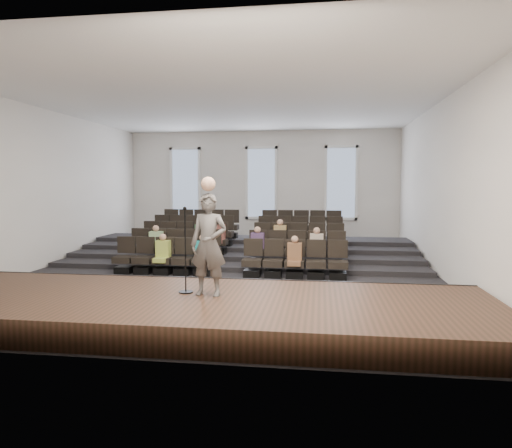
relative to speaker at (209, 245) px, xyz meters
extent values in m
plane|color=black|center=(-0.54, 4.90, -1.48)|extent=(14.00, 14.00, 0.00)
cube|color=white|center=(-0.54, 4.90, 3.53)|extent=(12.00, 14.00, 0.02)
cube|color=white|center=(-0.54, 11.92, 1.02)|extent=(12.00, 0.04, 5.00)
cube|color=white|center=(-0.54, -2.12, 1.02)|extent=(12.00, 0.04, 5.00)
cube|color=white|center=(-6.56, 4.90, 1.02)|extent=(0.04, 14.00, 5.00)
cube|color=white|center=(5.48, 4.90, 1.02)|extent=(0.04, 14.00, 5.00)
cube|color=#442A1D|center=(-0.54, -0.20, -1.23)|extent=(11.80, 3.60, 0.50)
cube|color=black|center=(-0.54, 1.57, -1.23)|extent=(11.80, 0.06, 0.52)
cube|color=black|center=(-0.54, 7.23, -1.40)|extent=(11.80, 4.80, 0.15)
cube|color=black|center=(-0.54, 7.75, -1.33)|extent=(11.80, 3.75, 0.30)
cube|color=black|center=(-0.54, 8.28, -1.25)|extent=(11.80, 2.70, 0.45)
cube|color=black|center=(-0.54, 8.80, -1.18)|extent=(11.80, 1.65, 0.60)
cube|color=black|center=(-3.66, 4.30, -1.38)|extent=(0.47, 0.43, 0.20)
cube|color=black|center=(-3.66, 4.30, -1.07)|extent=(0.55, 0.50, 0.19)
cube|color=black|center=(-3.66, 4.51, -0.66)|extent=(0.55, 0.08, 0.50)
cube|color=black|center=(-3.06, 4.30, -1.38)|extent=(0.47, 0.43, 0.20)
cube|color=black|center=(-3.06, 4.30, -1.07)|extent=(0.55, 0.50, 0.19)
cube|color=black|center=(-3.06, 4.51, -0.66)|extent=(0.55, 0.08, 0.50)
cube|color=black|center=(-2.46, 4.30, -1.38)|extent=(0.47, 0.43, 0.20)
cube|color=black|center=(-2.46, 4.30, -1.07)|extent=(0.55, 0.50, 0.19)
cube|color=black|center=(-2.46, 4.51, -0.66)|extent=(0.55, 0.08, 0.50)
cube|color=black|center=(-1.86, 4.30, -1.38)|extent=(0.47, 0.43, 0.20)
cube|color=black|center=(-1.86, 4.30, -1.07)|extent=(0.55, 0.50, 0.19)
cube|color=black|center=(-1.86, 4.51, -0.66)|extent=(0.55, 0.08, 0.50)
cube|color=black|center=(-1.26, 4.30, -1.38)|extent=(0.47, 0.43, 0.20)
cube|color=black|center=(-1.26, 4.30, -1.07)|extent=(0.55, 0.50, 0.19)
cube|color=black|center=(-1.26, 4.51, -0.66)|extent=(0.55, 0.08, 0.50)
cube|color=black|center=(0.19, 4.30, -1.38)|extent=(0.47, 0.43, 0.20)
cube|color=black|center=(0.19, 4.30, -1.07)|extent=(0.55, 0.50, 0.19)
cube|color=black|center=(0.19, 4.51, -0.66)|extent=(0.55, 0.08, 0.50)
cube|color=black|center=(0.79, 4.30, -1.38)|extent=(0.47, 0.43, 0.20)
cube|color=black|center=(0.79, 4.30, -1.07)|extent=(0.55, 0.50, 0.19)
cube|color=black|center=(0.79, 4.51, -0.66)|extent=(0.55, 0.08, 0.50)
cube|color=black|center=(1.39, 4.30, -1.38)|extent=(0.47, 0.43, 0.20)
cube|color=black|center=(1.39, 4.30, -1.07)|extent=(0.55, 0.50, 0.19)
cube|color=black|center=(1.39, 4.51, -0.66)|extent=(0.55, 0.08, 0.50)
cube|color=black|center=(1.99, 4.30, -1.38)|extent=(0.47, 0.43, 0.20)
cube|color=black|center=(1.99, 4.30, -1.07)|extent=(0.55, 0.50, 0.19)
cube|color=black|center=(1.99, 4.51, -0.66)|extent=(0.55, 0.08, 0.50)
cube|color=black|center=(2.59, 4.30, -1.38)|extent=(0.47, 0.43, 0.20)
cube|color=black|center=(2.59, 4.30, -1.07)|extent=(0.55, 0.50, 0.19)
cube|color=black|center=(2.59, 4.51, -0.66)|extent=(0.55, 0.08, 0.50)
cube|color=black|center=(-3.66, 5.35, -1.23)|extent=(0.47, 0.43, 0.20)
cube|color=black|center=(-3.66, 5.35, -0.92)|extent=(0.55, 0.50, 0.19)
cube|color=black|center=(-3.66, 5.56, -0.51)|extent=(0.55, 0.08, 0.50)
cube|color=black|center=(-3.06, 5.35, -1.23)|extent=(0.47, 0.43, 0.20)
cube|color=black|center=(-3.06, 5.35, -0.92)|extent=(0.55, 0.50, 0.19)
cube|color=black|center=(-3.06, 5.56, -0.51)|extent=(0.55, 0.08, 0.50)
cube|color=black|center=(-2.46, 5.35, -1.23)|extent=(0.47, 0.43, 0.20)
cube|color=black|center=(-2.46, 5.35, -0.92)|extent=(0.55, 0.50, 0.19)
cube|color=black|center=(-2.46, 5.56, -0.51)|extent=(0.55, 0.08, 0.50)
cube|color=black|center=(-1.86, 5.35, -1.23)|extent=(0.47, 0.43, 0.20)
cube|color=black|center=(-1.86, 5.35, -0.92)|extent=(0.55, 0.50, 0.19)
cube|color=black|center=(-1.86, 5.56, -0.51)|extent=(0.55, 0.08, 0.50)
cube|color=black|center=(-1.26, 5.35, -1.23)|extent=(0.47, 0.43, 0.20)
cube|color=black|center=(-1.26, 5.35, -0.92)|extent=(0.55, 0.50, 0.19)
cube|color=black|center=(-1.26, 5.56, -0.51)|extent=(0.55, 0.08, 0.50)
cube|color=black|center=(0.19, 5.35, -1.23)|extent=(0.47, 0.43, 0.20)
cube|color=black|center=(0.19, 5.35, -0.92)|extent=(0.55, 0.50, 0.19)
cube|color=black|center=(0.19, 5.56, -0.51)|extent=(0.55, 0.08, 0.50)
cube|color=black|center=(0.79, 5.35, -1.23)|extent=(0.47, 0.43, 0.20)
cube|color=black|center=(0.79, 5.35, -0.92)|extent=(0.55, 0.50, 0.19)
cube|color=black|center=(0.79, 5.56, -0.51)|extent=(0.55, 0.08, 0.50)
cube|color=black|center=(1.39, 5.35, -1.23)|extent=(0.47, 0.43, 0.20)
cube|color=black|center=(1.39, 5.35, -0.92)|extent=(0.55, 0.50, 0.19)
cube|color=black|center=(1.39, 5.56, -0.51)|extent=(0.55, 0.08, 0.50)
cube|color=black|center=(1.99, 5.35, -1.23)|extent=(0.47, 0.43, 0.20)
cube|color=black|center=(1.99, 5.35, -0.92)|extent=(0.55, 0.50, 0.19)
cube|color=black|center=(1.99, 5.56, -0.51)|extent=(0.55, 0.08, 0.50)
cube|color=black|center=(2.59, 5.35, -1.23)|extent=(0.47, 0.43, 0.20)
cube|color=black|center=(2.59, 5.35, -0.92)|extent=(0.55, 0.50, 0.19)
cube|color=black|center=(2.59, 5.56, -0.51)|extent=(0.55, 0.08, 0.50)
cube|color=black|center=(-3.66, 6.40, -1.08)|extent=(0.47, 0.42, 0.20)
cube|color=black|center=(-3.66, 6.40, -0.77)|extent=(0.55, 0.50, 0.19)
cube|color=black|center=(-3.66, 6.61, -0.36)|extent=(0.55, 0.08, 0.50)
cube|color=black|center=(-3.06, 6.40, -1.08)|extent=(0.47, 0.42, 0.20)
cube|color=black|center=(-3.06, 6.40, -0.77)|extent=(0.55, 0.50, 0.19)
cube|color=black|center=(-3.06, 6.61, -0.36)|extent=(0.55, 0.08, 0.50)
cube|color=black|center=(-2.46, 6.40, -1.08)|extent=(0.47, 0.42, 0.20)
cube|color=black|center=(-2.46, 6.40, -0.77)|extent=(0.55, 0.50, 0.19)
cube|color=black|center=(-2.46, 6.61, -0.36)|extent=(0.55, 0.08, 0.50)
cube|color=black|center=(-1.86, 6.40, -1.08)|extent=(0.47, 0.42, 0.20)
cube|color=black|center=(-1.86, 6.40, -0.77)|extent=(0.55, 0.50, 0.19)
cube|color=black|center=(-1.86, 6.61, -0.36)|extent=(0.55, 0.08, 0.50)
cube|color=black|center=(-1.26, 6.40, -1.08)|extent=(0.47, 0.42, 0.20)
cube|color=black|center=(-1.26, 6.40, -0.77)|extent=(0.55, 0.50, 0.19)
cube|color=black|center=(-1.26, 6.61, -0.36)|extent=(0.55, 0.08, 0.50)
cube|color=black|center=(0.19, 6.40, -1.08)|extent=(0.47, 0.42, 0.20)
cube|color=black|center=(0.19, 6.40, -0.77)|extent=(0.55, 0.50, 0.19)
cube|color=black|center=(0.19, 6.61, -0.36)|extent=(0.55, 0.08, 0.50)
cube|color=black|center=(0.79, 6.40, -1.08)|extent=(0.47, 0.42, 0.20)
cube|color=black|center=(0.79, 6.40, -0.77)|extent=(0.55, 0.50, 0.19)
cube|color=black|center=(0.79, 6.61, -0.36)|extent=(0.55, 0.08, 0.50)
cube|color=black|center=(1.39, 6.40, -1.08)|extent=(0.47, 0.42, 0.20)
cube|color=black|center=(1.39, 6.40, -0.77)|extent=(0.55, 0.50, 0.19)
cube|color=black|center=(1.39, 6.61, -0.36)|extent=(0.55, 0.08, 0.50)
cube|color=black|center=(1.99, 6.40, -1.08)|extent=(0.47, 0.42, 0.20)
cube|color=black|center=(1.99, 6.40, -0.77)|extent=(0.55, 0.50, 0.19)
cube|color=black|center=(1.99, 6.61, -0.36)|extent=(0.55, 0.08, 0.50)
cube|color=black|center=(2.59, 6.40, -1.08)|extent=(0.47, 0.42, 0.20)
cube|color=black|center=(2.59, 6.40, -0.77)|extent=(0.55, 0.50, 0.19)
cube|color=black|center=(2.59, 6.61, -0.36)|extent=(0.55, 0.08, 0.50)
cube|color=black|center=(-3.66, 7.45, -0.93)|extent=(0.47, 0.42, 0.20)
cube|color=black|center=(-3.66, 7.45, -0.62)|extent=(0.55, 0.50, 0.19)
cube|color=black|center=(-3.66, 7.66, -0.21)|extent=(0.55, 0.08, 0.50)
cube|color=black|center=(-3.06, 7.45, -0.93)|extent=(0.47, 0.42, 0.20)
cube|color=black|center=(-3.06, 7.45, -0.62)|extent=(0.55, 0.50, 0.19)
cube|color=black|center=(-3.06, 7.66, -0.21)|extent=(0.55, 0.08, 0.50)
cube|color=black|center=(-2.46, 7.45, -0.93)|extent=(0.47, 0.42, 0.20)
cube|color=black|center=(-2.46, 7.45, -0.62)|extent=(0.55, 0.50, 0.19)
cube|color=black|center=(-2.46, 7.66, -0.21)|extent=(0.55, 0.08, 0.50)
cube|color=black|center=(-1.86, 7.45, -0.93)|extent=(0.47, 0.42, 0.20)
cube|color=black|center=(-1.86, 7.45, -0.62)|extent=(0.55, 0.50, 0.19)
cube|color=black|center=(-1.86, 7.66, -0.21)|extent=(0.55, 0.08, 0.50)
cube|color=black|center=(-1.26, 7.45, -0.93)|extent=(0.47, 0.42, 0.20)
cube|color=black|center=(-1.26, 7.45, -0.62)|extent=(0.55, 0.50, 0.19)
cube|color=black|center=(-1.26, 7.66, -0.21)|extent=(0.55, 0.08, 0.50)
cube|color=black|center=(0.19, 7.45, -0.93)|extent=(0.47, 0.42, 0.20)
cube|color=black|center=(0.19, 7.45, -0.62)|extent=(0.55, 0.50, 0.19)
cube|color=black|center=(0.19, 7.66, -0.21)|extent=(0.55, 0.08, 0.50)
cube|color=black|center=(0.79, 7.45, -0.93)|extent=(0.47, 0.42, 0.20)
cube|color=black|center=(0.79, 7.45, -0.62)|extent=(0.55, 0.50, 0.19)
cube|color=black|center=(0.79, 7.66, -0.21)|extent=(0.55, 0.08, 0.50)
cube|color=black|center=(1.39, 7.45, -0.93)|extent=(0.47, 0.42, 0.20)
cube|color=black|center=(1.39, 7.45, -0.62)|extent=(0.55, 0.50, 0.19)
cube|color=black|center=(1.39, 7.66, -0.21)|extent=(0.55, 0.08, 0.50)
cube|color=black|center=(1.99, 7.45, -0.93)|extent=(0.47, 0.42, 0.20)
cube|color=black|center=(1.99, 7.45, -0.62)|extent=(0.55, 0.50, 0.19)
cube|color=black|center=(1.99, 7.66, -0.21)|extent=(0.55, 0.08, 0.50)
cube|color=black|center=(2.59, 7.45, -0.93)|extent=(0.47, 0.42, 0.20)
cube|color=black|center=(2.59, 7.45, -0.62)|extent=(0.55, 0.50, 0.19)
cube|color=black|center=(2.59, 7.66, -0.21)|extent=(0.55, 0.08, 0.50)
cube|color=black|center=(-3.66, 8.50, -0.78)|extent=(0.47, 0.42, 0.20)
cube|color=black|center=(-3.66, 8.50, -0.47)|extent=(0.55, 0.50, 0.19)
cube|color=black|center=(-3.66, 8.71, -0.06)|extent=(0.55, 0.08, 0.50)
cube|color=black|center=(-3.06, 8.50, -0.78)|extent=(0.47, 0.42, 0.20)
cube|color=black|center=(-3.06, 8.50, -0.47)|extent=(0.55, 0.50, 0.19)
cube|color=black|center=(-3.06, 8.71, -0.06)|extent=(0.55, 0.08, 0.50)
cube|color=black|center=(-2.46, 8.50, -0.78)|extent=(0.47, 0.42, 0.20)
cube|color=black|center=(-2.46, 8.50, -0.47)|extent=(0.55, 0.50, 0.19)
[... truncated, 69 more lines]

